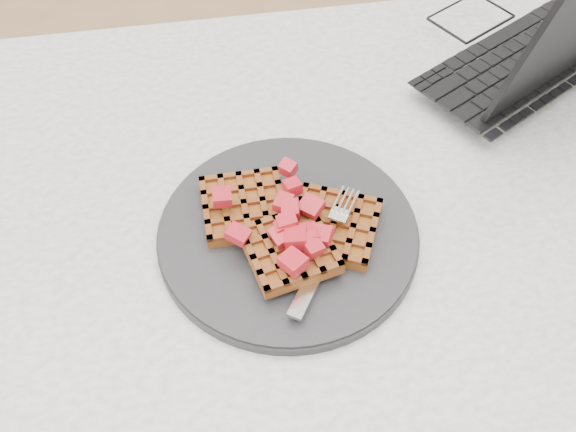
# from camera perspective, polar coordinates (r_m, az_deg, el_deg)

# --- Properties ---
(ground) EXTENTS (4.00, 4.00, 0.00)m
(ground) POSITION_cam_1_polar(r_m,az_deg,el_deg) (1.43, 2.86, -18.43)
(ground) COLOR tan
(ground) RESTS_ON ground
(table) EXTENTS (1.20, 0.80, 0.75)m
(table) POSITION_cam_1_polar(r_m,az_deg,el_deg) (0.86, 4.52, -3.77)
(table) COLOR silver
(table) RESTS_ON ground
(plate) EXTENTS (0.30, 0.30, 0.02)m
(plate) POSITION_cam_1_polar(r_m,az_deg,el_deg) (0.73, 0.00, -1.57)
(plate) COLOR black
(plate) RESTS_ON table
(waffles) EXTENTS (0.20, 0.18, 0.03)m
(waffles) POSITION_cam_1_polar(r_m,az_deg,el_deg) (0.71, 0.06, -0.87)
(waffles) COLOR brown
(waffles) RESTS_ON plate
(strawberry_pile) EXTENTS (0.15, 0.15, 0.02)m
(strawberry_pile) POSITION_cam_1_polar(r_m,az_deg,el_deg) (0.69, 0.00, 0.72)
(strawberry_pile) COLOR maroon
(strawberry_pile) RESTS_ON waffles
(fork) EXTENTS (0.12, 0.16, 0.02)m
(fork) POSITION_cam_1_polar(r_m,az_deg,el_deg) (0.70, 3.56, -2.79)
(fork) COLOR silver
(fork) RESTS_ON plate
(laptop) EXTENTS (0.43, 0.40, 0.25)m
(laptop) POSITION_cam_1_polar(r_m,az_deg,el_deg) (0.99, 19.98, 14.59)
(laptop) COLOR black
(laptop) RESTS_ON table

